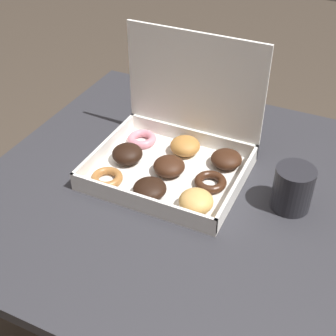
% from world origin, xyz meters
% --- Properties ---
extents(dining_table, '(0.93, 0.97, 0.74)m').
position_xyz_m(dining_table, '(0.00, 0.00, 0.63)').
color(dining_table, '#2D2D33').
rests_on(dining_table, ground_plane).
extents(donut_box, '(0.38, 0.32, 0.32)m').
position_xyz_m(donut_box, '(-0.02, 0.05, 0.79)').
color(donut_box, silver).
rests_on(donut_box, dining_table).
extents(coffee_mug, '(0.09, 0.09, 0.11)m').
position_xyz_m(coffee_mug, '(0.29, 0.04, 0.79)').
color(coffee_mug, '#232328').
rests_on(coffee_mug, dining_table).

